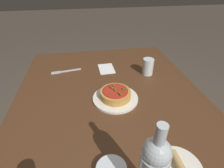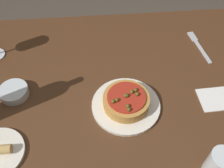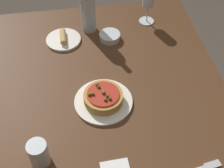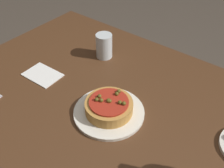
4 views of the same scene
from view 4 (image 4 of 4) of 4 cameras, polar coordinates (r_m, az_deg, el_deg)
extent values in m
cube|color=#4C2D19|center=(0.90, -1.09, -8.21)|extent=(1.37, 1.03, 0.03)
cylinder|color=#4C2D19|center=(1.72, -7.55, 1.92)|extent=(0.06, 0.06, 0.74)
cylinder|color=white|center=(0.90, -0.66, -6.13)|extent=(0.24, 0.24, 0.01)
cylinder|color=#BC843D|center=(0.88, -0.67, -4.98)|extent=(0.16, 0.16, 0.04)
cylinder|color=#A82819|center=(0.86, -0.68, -3.92)|extent=(0.13, 0.13, 0.01)
sphere|color=brown|center=(0.86, -3.31, -3.33)|extent=(0.01, 0.01, 0.01)
sphere|color=brown|center=(0.88, 1.04, -2.14)|extent=(0.01, 0.01, 0.01)
sphere|color=brown|center=(0.85, -0.79, -3.68)|extent=(0.01, 0.01, 0.01)
sphere|color=brown|center=(0.86, -2.36, -3.57)|extent=(0.01, 0.01, 0.01)
sphere|color=brown|center=(0.85, 1.70, -4.04)|extent=(0.01, 0.01, 0.01)
sphere|color=brown|center=(0.85, -0.53, -3.71)|extent=(0.01, 0.01, 0.01)
sphere|color=brown|center=(0.86, -0.80, -3.59)|extent=(0.01, 0.01, 0.01)
sphere|color=brown|center=(0.89, 1.47, -1.60)|extent=(0.01, 0.01, 0.01)
sphere|color=brown|center=(0.87, -2.75, -2.68)|extent=(0.01, 0.01, 0.01)
sphere|color=brown|center=(0.85, 2.60, -4.25)|extent=(0.01, 0.01, 0.01)
cylinder|color=silver|center=(1.13, -1.74, 8.30)|extent=(0.07, 0.07, 0.11)
cube|color=white|center=(1.09, -14.88, 1.94)|extent=(0.15, 0.11, 0.00)
camera|label=1|loc=(0.48, 78.78, -1.98)|focal=28.00mm
camera|label=2|loc=(1.04, 30.18, 42.96)|focal=42.00mm
camera|label=3|loc=(1.36, -41.30, 49.46)|focal=50.00mm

